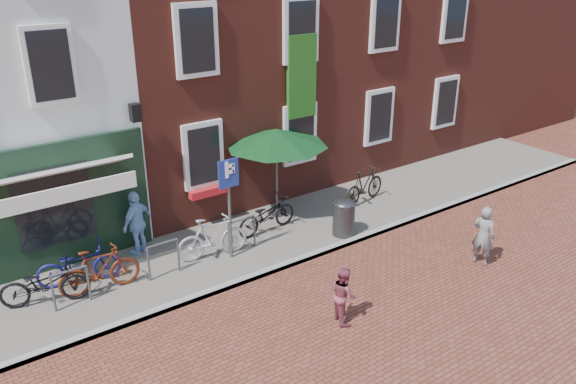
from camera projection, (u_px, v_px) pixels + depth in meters
ground at (252, 282)px, 12.87m from camera, size 80.00×80.00×0.00m
sidewalk at (253, 241)px, 14.51m from camera, size 24.00×3.00×0.10m
building_brick_mid at (178, 12)px, 17.22m from camera, size 6.00×8.00×10.00m
building_brick_right at (335, 1)px, 20.42m from camera, size 6.00×8.00×10.00m
filler_right at (456, 5)px, 24.10m from camera, size 7.00×8.00×9.00m
litter_bin at (344, 215)px, 14.55m from camera, size 0.55×0.55×1.02m
parking_sign at (229, 192)px, 13.03m from camera, size 0.50×0.07×2.43m
parasol at (276, 134)px, 14.99m from camera, size 2.70×2.70×2.49m
woman at (483, 235)px, 13.34m from camera, size 0.47×0.60×1.44m
boy at (344, 295)px, 11.34m from camera, size 0.59×0.67×1.17m
cafe_person at (137, 223)px, 13.59m from camera, size 0.99×0.77×1.57m
bicycle_0 at (44, 284)px, 11.76m from camera, size 1.84×1.14×0.91m
bicycle_1 at (99, 270)px, 12.15m from camera, size 1.73×0.63×1.01m
bicycle_2 at (78, 264)px, 12.47m from camera, size 1.83×1.01×0.91m
bicycle_3 at (212, 237)px, 13.50m from camera, size 1.74×0.75×1.01m
bicycle_4 at (267, 215)px, 14.73m from camera, size 1.78×0.74×0.91m
bicycle_5 at (364, 186)px, 16.37m from camera, size 1.75×0.79×1.01m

